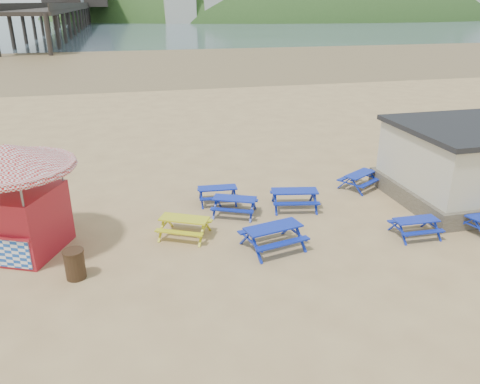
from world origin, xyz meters
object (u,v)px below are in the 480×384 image
object	(u,v)px
picnic_table_blue_a	(218,195)
picnic_table_blue_b	(235,206)
picnic_table_yellow	(185,227)
litter_bin	(75,264)
ice_cream_kiosk	(13,186)

from	to	relation	value
picnic_table_blue_a	picnic_table_blue_b	distance (m)	1.40
picnic_table_yellow	litter_bin	distance (m)	4.01
picnic_table_blue_b	litter_bin	xyz separation A→B (m)	(-5.66, -3.28, 0.12)
picnic_table_blue_a	litter_bin	size ratio (longest dim) A/B	1.79
picnic_table_blue_a	litter_bin	world-z (taller)	litter_bin
picnic_table_blue_a	litter_bin	distance (m)	6.99
picnic_table_blue_b	ice_cream_kiosk	world-z (taller)	ice_cream_kiosk
picnic_table_blue_a	picnic_table_blue_b	world-z (taller)	picnic_table_blue_b
picnic_table_yellow	litter_bin	xyz separation A→B (m)	(-3.53, -1.91, 0.12)
picnic_table_blue_b	ice_cream_kiosk	xyz separation A→B (m)	(-7.47, -1.10, 1.97)
picnic_table_blue_b	litter_bin	world-z (taller)	litter_bin
picnic_table_blue_b	ice_cream_kiosk	distance (m)	7.80
picnic_table_blue_a	picnic_table_blue_b	xyz separation A→B (m)	(0.41, -1.33, 0.02)
picnic_table_yellow	ice_cream_kiosk	xyz separation A→B (m)	(-5.33, 0.27, 1.96)
picnic_table_blue_b	ice_cream_kiosk	bearing A→B (deg)	-147.15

